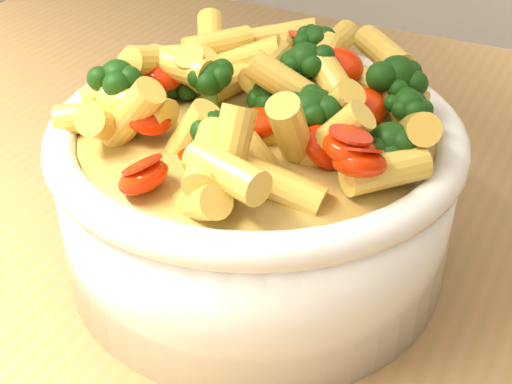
% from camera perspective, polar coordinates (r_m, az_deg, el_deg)
% --- Properties ---
extents(serving_bowl, '(0.24, 0.24, 0.10)m').
position_cam_1_polar(serving_bowl, '(0.42, 0.00, 0.14)').
color(serving_bowl, white).
rests_on(serving_bowl, table).
extents(pasta_salad, '(0.19, 0.19, 0.04)m').
position_cam_1_polar(pasta_salad, '(0.39, 0.00, 7.82)').
color(pasta_salad, '#F5C24D').
rests_on(pasta_salad, serving_bowl).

